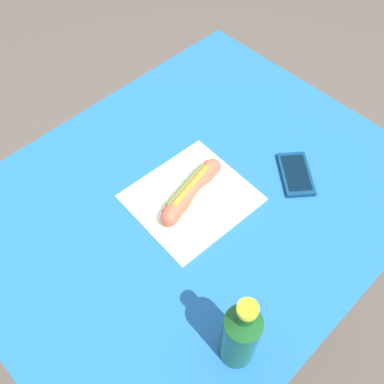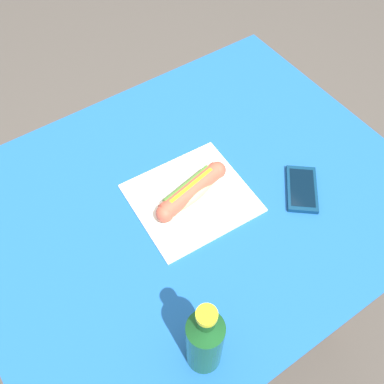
% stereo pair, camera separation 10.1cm
% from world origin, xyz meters
% --- Properties ---
extents(ground_plane, '(6.00, 6.00, 0.00)m').
position_xyz_m(ground_plane, '(0.00, 0.00, 0.00)').
color(ground_plane, '#47423D').
rests_on(ground_plane, ground).
extents(dining_table, '(1.04, 0.83, 0.77)m').
position_xyz_m(dining_table, '(0.00, 0.00, 0.62)').
color(dining_table, brown).
rests_on(dining_table, ground).
extents(paper_wrapper, '(0.28, 0.26, 0.01)m').
position_xyz_m(paper_wrapper, '(-0.01, -0.00, 0.77)').
color(paper_wrapper, silver).
rests_on(paper_wrapper, dining_table).
extents(hot_dog, '(0.21, 0.08, 0.05)m').
position_xyz_m(hot_dog, '(-0.01, -0.00, 0.80)').
color(hot_dog, '#E5BC75').
rests_on(hot_dog, paper_wrapper).
extents(cell_phone, '(0.14, 0.14, 0.01)m').
position_xyz_m(cell_phone, '(0.23, -0.13, 0.78)').
color(cell_phone, '#0A2D4C').
rests_on(cell_phone, dining_table).
extents(soda_bottle, '(0.07, 0.07, 0.23)m').
position_xyz_m(soda_bottle, '(-0.19, -0.31, 0.87)').
color(soda_bottle, '#14471E').
rests_on(soda_bottle, dining_table).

